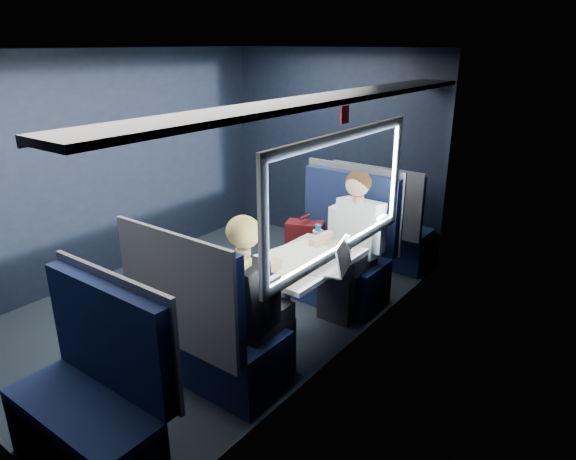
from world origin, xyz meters
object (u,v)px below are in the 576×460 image
Objects in this scene: seat_row_front at (382,230)px; woman at (250,295)px; seat_bay_far at (209,334)px; laptop at (336,262)px; bottle_small at (347,249)px; cup at (344,248)px; seat_row_back at (94,404)px; man at (353,237)px; table at (301,267)px; seat_bay_near at (336,255)px.

woman is (0.25, -2.50, 0.32)m from seat_row_front.
seat_bay_far is 3.23× the size of laptop.
seat_row_front is at bearing 90.00° from seat_bay_far.
bottle_small reaches higher than cup.
seat_bay_far is 0.92m from seat_row_back.
laptop reaches higher than cup.
man is at bearing 110.45° from laptop.
cup is at bearing 79.47° from seat_row_back.
woman is at bearing 77.07° from seat_row_back.
man reaches higher than seat_row_back.
seat_row_back is (-0.18, -1.80, -0.25)m from table.
seat_bay_near is 15.03× the size of cup.
woman is 0.95m from bottle_small.
cup is at bearing 130.85° from bottle_small.
seat_row_back is (0.00, -0.92, -0.00)m from seat_bay_far.
seat_bay_near reaches higher than laptop.
seat_bay_far reaches higher than cup.
laptop is (0.52, 0.84, 0.39)m from seat_bay_far.
table is at bearing -95.52° from man.
seat_bay_near reaches higher than bottle_small.
seat_row_back is 0.88× the size of man.
man is 0.56m from bottle_small.
table is 0.93m from seat_bay_far.
laptop is at bearing 67.64° from woman.
table is 0.79× the size of seat_bay_far.
seat_bay_near is 0.92m from bottle_small.
man reaches higher than seat_bay_far.
man is (0.25, -1.10, 0.31)m from seat_row_front.
cup is at bearing 55.80° from table.
seat_row_front reaches higher than cup.
table is at bearing -77.00° from seat_bay_near.
bottle_small is at bearing -73.22° from seat_row_front.
table is 0.40m from bottle_small.
seat_bay_near is 0.43m from man.
seat_row_front is 0.88× the size of woman.
seat_bay_far is at bearing -113.98° from bottle_small.
seat_row_front is at bearing 90.00° from seat_row_back.
laptop is (0.27, -0.74, 0.09)m from man.
woman reaches higher than cup.
laptop reaches higher than table.
bottle_small is (0.50, -0.67, 0.40)m from seat_bay_near.
seat_row_front is 1.95m from laptop.
seat_row_back is 13.84× the size of cup.
seat_row_back reaches higher than table.
table is 1.82m from seat_row_front.
woman is at bearing -97.92° from cup.
woman is at bearing -112.36° from laptop.
seat_bay_near is 2.67m from seat_row_back.
seat_row_front reaches higher than laptop.
man reaches higher than bottle_small.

